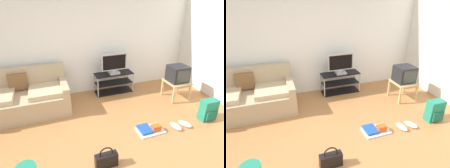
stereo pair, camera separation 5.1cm
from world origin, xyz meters
TOP-DOWN VIEW (x-y plane):
  - ground_plane at (0.00, 0.00)m, footprint 9.00×9.80m
  - wall_back at (0.00, 2.45)m, footprint 9.00×0.10m
  - couch at (-1.25, 1.89)m, footprint 1.83×0.95m
  - tv_stand at (0.86, 2.12)m, footprint 0.96×0.36m
  - flat_tv at (0.86, 2.10)m, footprint 0.64×0.22m
  - side_table at (2.15, 1.31)m, footprint 0.51×0.51m
  - crt_tv at (2.15, 1.33)m, footprint 0.42×0.39m
  - backpack at (2.21, 0.35)m, footprint 0.33×0.25m
  - handbag at (-0.07, -0.08)m, footprint 0.33×0.12m
  - sneakers_pair at (1.53, 0.30)m, footprint 0.40×0.29m
  - floor_tray at (0.93, 0.39)m, footprint 0.49×0.33m

SIDE VIEW (x-z plane):
  - ground_plane at x=0.00m, z-range -0.02..0.00m
  - floor_tray at x=0.93m, z-range -0.03..0.11m
  - sneakers_pair at x=1.53m, z-range 0.00..0.09m
  - handbag at x=-0.07m, z-range -0.05..0.30m
  - backpack at x=2.21m, z-range 0.00..0.43m
  - tv_stand at x=0.86m, z-range 0.00..0.51m
  - couch at x=-1.25m, z-range -0.12..0.77m
  - side_table at x=2.15m, z-range 0.15..0.59m
  - crt_tv at x=2.15m, z-range 0.44..0.81m
  - flat_tv at x=0.86m, z-range 0.51..1.01m
  - wall_back at x=0.00m, z-range 0.00..2.70m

